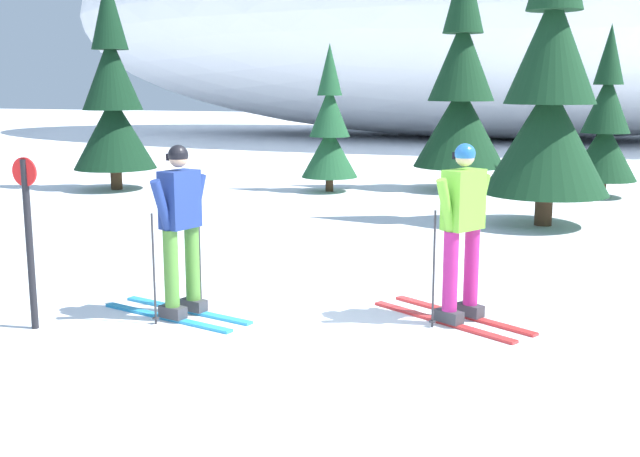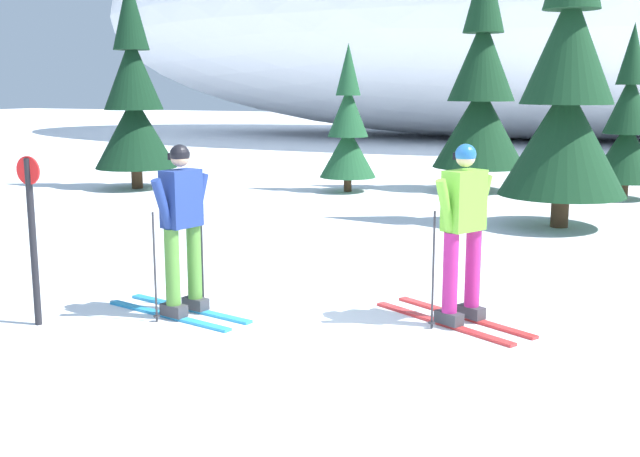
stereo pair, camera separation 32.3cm
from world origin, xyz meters
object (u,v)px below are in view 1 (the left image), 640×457
at_px(pine_tree_far_left, 113,101).
at_px(pine_tree_center_left, 330,131).
at_px(skier_lime_jacket, 462,230).
at_px(pine_tree_center_right, 550,90).
at_px(pine_tree_far_right, 606,126).
at_px(trail_marker_post, 29,234).
at_px(skier_navy_jacket, 180,229).
at_px(pine_tree_center, 461,91).

bearing_deg(pine_tree_far_left, pine_tree_center_left, 16.56).
xyz_separation_m(skier_lime_jacket, pine_tree_center_right, (0.34, 6.02, 1.34)).
bearing_deg(pine_tree_far_right, pine_tree_center_left, -167.92).
height_order(skier_lime_jacket, pine_tree_center_right, pine_tree_center_right).
bearing_deg(trail_marker_post, skier_navy_jacket, 36.33).
bearing_deg(skier_lime_jacket, pine_tree_center_left, 117.57).
bearing_deg(pine_tree_center, trail_marker_post, -99.58).
xyz_separation_m(skier_lime_jacket, pine_tree_far_right, (1.23, 10.04, 0.58)).
distance_m(pine_tree_far_left, pine_tree_center_right, 9.79).
height_order(pine_tree_far_left, pine_tree_far_right, pine_tree_far_left).
distance_m(skier_navy_jacket, trail_marker_post, 1.45).
xyz_separation_m(pine_tree_center_right, pine_tree_far_right, (0.89, 4.02, -0.76)).
bearing_deg(pine_tree_far_left, pine_tree_center_right, -7.99).
bearing_deg(trail_marker_post, pine_tree_far_left, 121.02).
relative_size(skier_lime_jacket, pine_tree_center_right, 0.33).
xyz_separation_m(skier_lime_jacket, pine_tree_center, (-1.90, 10.11, 1.31)).
height_order(pine_tree_center_right, trail_marker_post, pine_tree_center_right).
relative_size(skier_navy_jacket, pine_tree_center_left, 0.54).
relative_size(pine_tree_far_left, pine_tree_center_right, 0.89).
relative_size(pine_tree_center_right, pine_tree_far_right, 1.50).
relative_size(pine_tree_far_left, trail_marker_post, 2.86).
bearing_deg(pine_tree_center_left, skier_navy_jacket, -79.02).
xyz_separation_m(skier_navy_jacket, pine_tree_center_left, (-1.87, 9.64, 0.45)).
bearing_deg(trail_marker_post, pine_tree_center, 80.42).
relative_size(skier_navy_jacket, pine_tree_far_left, 0.37).
distance_m(skier_navy_jacket, pine_tree_far_left, 10.62).
xyz_separation_m(skier_navy_jacket, trail_marker_post, (-1.17, -0.86, 0.02)).
xyz_separation_m(pine_tree_center_left, pine_tree_far_right, (5.82, 1.25, 0.15)).
bearing_deg(pine_tree_far_left, trail_marker_post, -58.98).
relative_size(pine_tree_far_left, pine_tree_center_left, 1.47).
xyz_separation_m(skier_lime_jacket, pine_tree_far_left, (-9.35, 7.38, 1.08)).
distance_m(pine_tree_far_left, trail_marker_post, 10.65).
bearing_deg(pine_tree_center_left, skier_lime_jacket, -62.43).
relative_size(pine_tree_center_left, trail_marker_post, 1.95).
relative_size(pine_tree_far_left, pine_tree_center, 0.90).
distance_m(pine_tree_center_left, pine_tree_far_right, 5.96).
bearing_deg(pine_tree_center_left, trail_marker_post, -86.17).
bearing_deg(skier_navy_jacket, skier_lime_jacket, 17.27).
xyz_separation_m(skier_navy_jacket, pine_tree_center, (0.83, 10.96, 1.33)).
xyz_separation_m(pine_tree_center_left, trail_marker_post, (0.70, -10.50, -0.43)).
bearing_deg(pine_tree_center_right, pine_tree_far_right, 77.51).
bearing_deg(pine_tree_center, pine_tree_far_left, -159.88).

